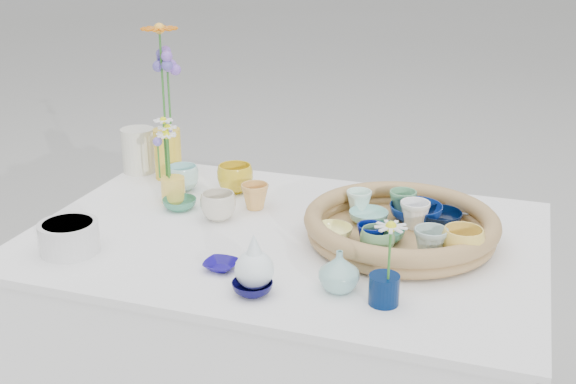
% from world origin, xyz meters
% --- Properties ---
extents(wicker_tray, '(0.47, 0.47, 0.08)m').
position_xyz_m(wicker_tray, '(0.28, 0.05, 0.80)').
color(wicker_tray, '#9D774A').
rests_on(wicker_tray, display_table).
extents(tray_ceramic_0, '(0.18, 0.18, 0.04)m').
position_xyz_m(tray_ceramic_0, '(0.30, 0.15, 0.80)').
color(tray_ceramic_0, navy).
rests_on(tray_ceramic_0, wicker_tray).
extents(tray_ceramic_1, '(0.14, 0.14, 0.03)m').
position_xyz_m(tray_ceramic_1, '(0.36, 0.14, 0.80)').
color(tray_ceramic_1, black).
rests_on(tray_ceramic_1, wicker_tray).
extents(tray_ceramic_2, '(0.12, 0.12, 0.08)m').
position_xyz_m(tray_ceramic_2, '(0.44, -0.04, 0.82)').
color(tray_ceramic_2, '#F0C851').
rests_on(tray_ceramic_2, wicker_tray).
extents(tray_ceramic_3, '(0.13, 0.13, 0.03)m').
position_xyz_m(tray_ceramic_3, '(0.25, -0.00, 0.80)').
color(tray_ceramic_3, '#337155').
rests_on(tray_ceramic_3, wicker_tray).
extents(tray_ceramic_4, '(0.09, 0.09, 0.06)m').
position_xyz_m(tray_ceramic_4, '(0.25, -0.08, 0.81)').
color(tray_ceramic_4, '#5E9662').
rests_on(tray_ceramic_4, wicker_tray).
extents(tray_ceramic_5, '(0.11, 0.11, 0.03)m').
position_xyz_m(tray_ceramic_5, '(0.19, 0.09, 0.80)').
color(tray_ceramic_5, '#89CBBF').
rests_on(tray_ceramic_5, wicker_tray).
extents(tray_ceramic_6, '(0.08, 0.08, 0.06)m').
position_xyz_m(tray_ceramic_6, '(0.15, 0.15, 0.81)').
color(tray_ceramic_6, white).
rests_on(tray_ceramic_6, wicker_tray).
extents(tray_ceramic_7, '(0.08, 0.08, 0.07)m').
position_xyz_m(tray_ceramic_7, '(0.30, 0.10, 0.82)').
color(tray_ceramic_7, white).
rests_on(tray_ceramic_7, wicker_tray).
extents(tray_ceramic_8, '(0.09, 0.09, 0.02)m').
position_xyz_m(tray_ceramic_8, '(0.41, 0.23, 0.79)').
color(tray_ceramic_8, '#A9C7FF').
rests_on(tray_ceramic_8, wicker_tray).
extents(tray_ceramic_9, '(0.07, 0.07, 0.06)m').
position_xyz_m(tray_ceramic_9, '(0.23, -0.06, 0.81)').
color(tray_ceramic_9, '#030E5D').
rests_on(tray_ceramic_9, wicker_tray).
extents(tray_ceramic_10, '(0.10, 0.10, 0.03)m').
position_xyz_m(tray_ceramic_10, '(0.13, -0.03, 0.80)').
color(tray_ceramic_10, '#FFFC8F').
rests_on(tray_ceramic_10, wicker_tray).
extents(tray_ceramic_11, '(0.08, 0.08, 0.07)m').
position_xyz_m(tray_ceramic_11, '(0.37, -0.06, 0.82)').
color(tray_ceramic_11, '#98B3AE').
rests_on(tray_ceramic_11, wicker_tray).
extents(tray_ceramic_12, '(0.09, 0.09, 0.07)m').
position_xyz_m(tray_ceramic_12, '(0.26, 0.17, 0.82)').
color(tray_ceramic_12, '#58986A').
rests_on(tray_ceramic_12, wicker_tray).
extents(loose_ceramic_0, '(0.13, 0.13, 0.08)m').
position_xyz_m(loose_ceramic_0, '(-0.23, 0.24, 0.81)').
color(loose_ceramic_0, gold).
rests_on(loose_ceramic_0, display_table).
extents(loose_ceramic_1, '(0.08, 0.08, 0.07)m').
position_xyz_m(loose_ceramic_1, '(-0.13, 0.13, 0.80)').
color(loose_ceramic_1, '#D79C4D').
rests_on(loose_ceramic_1, display_table).
extents(loose_ceramic_2, '(0.12, 0.12, 0.03)m').
position_xyz_m(loose_ceramic_2, '(-0.33, 0.07, 0.78)').
color(loose_ceramic_2, '#367F5F').
rests_on(loose_ceramic_2, display_table).
extents(loose_ceramic_3, '(0.09, 0.09, 0.07)m').
position_xyz_m(loose_ceramic_3, '(-0.20, 0.03, 0.80)').
color(loose_ceramic_3, beige).
rests_on(loose_ceramic_3, display_table).
extents(loose_ceramic_4, '(0.08, 0.08, 0.02)m').
position_xyz_m(loose_ceramic_4, '(-0.08, -0.23, 0.77)').
color(loose_ceramic_4, '#140976').
rests_on(loose_ceramic_4, display_table).
extents(loose_ceramic_5, '(0.11, 0.11, 0.07)m').
position_xyz_m(loose_ceramic_5, '(-0.38, 0.20, 0.80)').
color(loose_ceramic_5, '#AEE6E3').
rests_on(loose_ceramic_5, display_table).
extents(loose_ceramic_6, '(0.11, 0.11, 0.03)m').
position_xyz_m(loose_ceramic_6, '(0.03, -0.31, 0.78)').
color(loose_ceramic_6, '#080637').
rests_on(loose_ceramic_6, display_table).
extents(fluted_bowl, '(0.15, 0.15, 0.07)m').
position_xyz_m(fluted_bowl, '(-0.45, -0.26, 0.80)').
color(fluted_bowl, silver).
rests_on(fluted_bowl, display_table).
extents(bud_vase_paleblue, '(0.10, 0.10, 0.13)m').
position_xyz_m(bud_vase_paleblue, '(0.03, -0.29, 0.83)').
color(bud_vase_paleblue, white).
rests_on(bud_vase_paleblue, display_table).
extents(bud_vase_seafoam, '(0.11, 0.11, 0.09)m').
position_xyz_m(bud_vase_seafoam, '(0.20, -0.24, 0.81)').
color(bud_vase_seafoam, '#83B8B2').
rests_on(bud_vase_seafoam, display_table).
extents(bud_vase_cobalt, '(0.08, 0.08, 0.06)m').
position_xyz_m(bud_vase_cobalt, '(0.30, -0.27, 0.80)').
color(bud_vase_cobalt, '#01153E').
rests_on(bud_vase_cobalt, display_table).
extents(single_daisy, '(0.08, 0.08, 0.13)m').
position_xyz_m(single_daisy, '(0.31, -0.28, 0.89)').
color(single_daisy, white).
rests_on(single_daisy, bud_vase_cobalt).
extents(tall_vase_yellow, '(0.09, 0.09, 0.15)m').
position_xyz_m(tall_vase_yellow, '(-0.47, 0.28, 0.84)').
color(tall_vase_yellow, yellow).
rests_on(tall_vase_yellow, display_table).
extents(gerbera, '(0.15, 0.15, 0.32)m').
position_xyz_m(gerbera, '(-0.47, 0.28, 1.07)').
color(gerbera, orange).
rests_on(gerbera, tall_vase_yellow).
extents(hydrangea, '(0.11, 0.11, 0.28)m').
position_xyz_m(hydrangea, '(-0.46, 0.29, 1.02)').
color(hydrangea, '#5A4EAE').
rests_on(hydrangea, tall_vase_yellow).
extents(white_pitcher, '(0.17, 0.14, 0.14)m').
position_xyz_m(white_pitcher, '(-0.59, 0.31, 0.83)').
color(white_pitcher, beige).
rests_on(white_pitcher, display_table).
extents(daisy_cup, '(0.07, 0.07, 0.07)m').
position_xyz_m(daisy_cup, '(-0.37, 0.11, 0.80)').
color(daisy_cup, '#F6C84B').
rests_on(daisy_cup, display_table).
extents(daisy_posy, '(0.10, 0.10, 0.16)m').
position_xyz_m(daisy_posy, '(-0.38, 0.11, 0.92)').
color(daisy_posy, white).
rests_on(daisy_posy, daisy_cup).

